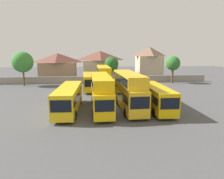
{
  "coord_description": "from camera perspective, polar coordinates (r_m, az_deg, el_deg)",
  "views": [
    {
      "loc": [
        -3.13,
        -27.45,
        7.89
      ],
      "look_at": [
        0.0,
        3.0,
        2.31
      ],
      "focal_mm": 32.58,
      "sensor_mm": 36.0,
      "label": 1
    }
  ],
  "objects": [
    {
      "name": "tree_behind_wall",
      "position": [
        55.96,
        -0.15,
        7.19
      ],
      "size": [
        3.89,
        3.89,
        6.8
      ],
      "color": "brown",
      "rests_on": "ground"
    },
    {
      "name": "bus_2",
      "position": [
        27.84,
        -3.08,
        -0.39
      ],
      "size": [
        2.67,
        11.8,
        4.82
      ],
      "rotation": [
        0.0,
        0.0,
        -1.56
      ],
      "color": "#EEB70B",
      "rests_on": "ground"
    },
    {
      "name": "bus_7",
      "position": [
        44.32,
        3.79,
        2.65
      ],
      "size": [
        2.68,
        10.9,
        3.48
      ],
      "rotation": [
        0.0,
        0.0,
        -1.59
      ],
      "color": "yellow",
      "rests_on": "ground"
    },
    {
      "name": "ground",
      "position": [
        46.24,
        -1.9,
        0.5
      ],
      "size": [
        140.0,
        140.0,
        0.0
      ],
      "primitive_type": "plane",
      "color": "#4C4C4F"
    },
    {
      "name": "bus_3",
      "position": [
        28.78,
        4.7,
        0.23
      ],
      "size": [
        2.95,
        12.01,
        5.08
      ],
      "rotation": [
        0.0,
        0.0,
        -1.54
      ],
      "color": "gold",
      "rests_on": "ground"
    },
    {
      "name": "house_terrace_centre",
      "position": [
        61.63,
        -3.35,
        6.97
      ],
      "size": [
        10.27,
        7.94,
        8.42
      ],
      "color": "#C6B293",
      "rests_on": "ground"
    },
    {
      "name": "tree_left_of_lot",
      "position": [
        52.66,
        -23.81,
        7.05
      ],
      "size": [
        4.92,
        4.92,
        8.15
      ],
      "color": "brown",
      "rests_on": "ground"
    },
    {
      "name": "bus_4",
      "position": [
        29.18,
        12.22,
        -1.8
      ],
      "size": [
        2.8,
        11.09,
        3.28
      ],
      "rotation": [
        0.0,
        0.0,
        -1.59
      ],
      "color": "#E2B50A",
      "rests_on": "ground"
    },
    {
      "name": "depot_boundary_wall",
      "position": [
        53.64,
        -2.47,
        2.83
      ],
      "size": [
        56.0,
        0.5,
        1.8
      ],
      "primitive_type": "cube",
      "color": "gray",
      "rests_on": "ground"
    },
    {
      "name": "bus_6",
      "position": [
        43.71,
        -2.42,
        3.65
      ],
      "size": [
        2.6,
        11.91,
        5.0
      ],
      "rotation": [
        0.0,
        0.0,
        -1.56
      ],
      "color": "yellow",
      "rests_on": "ground"
    },
    {
      "name": "house_terrace_right",
      "position": [
        64.23,
        10.34,
        7.53
      ],
      "size": [
        7.64,
        6.76,
        9.67
      ],
      "color": "#C6B293",
      "rests_on": "ground"
    },
    {
      "name": "house_terrace_left",
      "position": [
        60.98,
        -14.87,
        6.28
      ],
      "size": [
        10.52,
        7.13,
        7.73
      ],
      "color": "#9E7A60",
      "rests_on": "ground"
    },
    {
      "name": "bus_5",
      "position": [
        43.78,
        -6.39,
        2.44
      ],
      "size": [
        2.95,
        11.4,
        3.38
      ],
      "rotation": [
        0.0,
        0.0,
        -1.53
      ],
      "color": "gold",
      "rests_on": "ground"
    },
    {
      "name": "tree_right_of_lot",
      "position": [
        55.37,
        16.73,
        6.99
      ],
      "size": [
        3.7,
        3.7,
        7.01
      ],
      "color": "brown",
      "rests_on": "ground"
    },
    {
      "name": "bus_1",
      "position": [
        28.26,
        -12.05,
        -2.12
      ],
      "size": [
        3.03,
        11.91,
        3.34
      ],
      "rotation": [
        0.0,
        0.0,
        -1.61
      ],
      "color": "yellow",
      "rests_on": "ground"
    }
  ]
}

